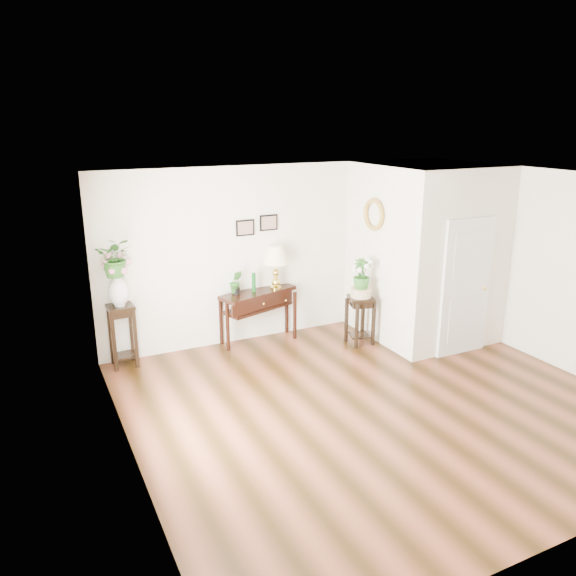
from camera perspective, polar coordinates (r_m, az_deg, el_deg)
floor at (r=7.38m, az=8.88°, el=-11.45°), size 6.00×5.50×0.02m
ceiling at (r=6.54m, az=9.99°, el=10.70°), size 6.00×5.50×0.02m
wall_back at (r=9.12m, az=-0.56°, el=3.71°), size 6.00×0.02×2.80m
wall_left at (r=5.73m, az=-16.10°, el=-5.06°), size 0.02×5.50×2.80m
wall_right at (r=8.86m, az=25.49°, el=1.65°), size 0.02×5.50×2.80m
partition at (r=9.43m, az=13.68°, el=3.66°), size 1.80×1.95×2.80m
door at (r=8.80m, az=17.62°, el=0.05°), size 0.90×0.05×2.10m
art_print_left at (r=8.76m, az=-4.38°, el=6.12°), size 0.30×0.02×0.25m
art_print_right at (r=8.90m, az=-1.98°, el=6.66°), size 0.30×0.02×0.25m
wall_ornament at (r=8.85m, az=8.69°, el=7.39°), size 0.07×0.51×0.51m
console_table at (r=9.04m, az=-3.03°, el=-2.88°), size 1.35×0.79×0.85m
table_lamp at (r=8.93m, az=-1.25°, el=2.11°), size 0.51×0.51×0.71m
green_vase at (r=8.83m, az=-3.50°, el=0.70°), size 0.08×0.08×0.30m
potted_plant at (r=8.72m, az=-5.32°, el=0.52°), size 0.24×0.21×0.36m
plant_stand_a at (r=8.48m, az=-16.44°, el=-4.67°), size 0.38×0.38×0.92m
porcelain_vase at (r=8.27m, az=-16.83°, el=-0.23°), size 0.36×0.36×0.48m
lily_arrangement at (r=8.15m, az=-17.10°, el=2.85°), size 0.62×0.57×0.57m
plant_stand_b at (r=9.02m, az=7.31°, el=-3.26°), size 0.46×0.46×0.79m
ceramic_bowl at (r=8.87m, az=7.43°, el=-0.39°), size 0.42×0.42×0.15m
narcissus at (r=8.79m, az=7.50°, el=1.38°), size 0.31×0.31×0.49m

